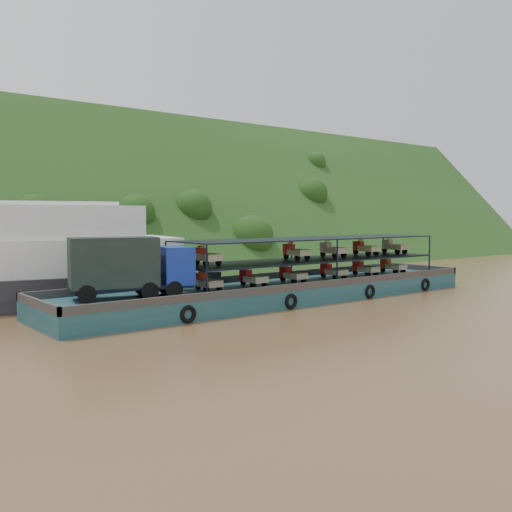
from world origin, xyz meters
TOP-DOWN VIEW (x-y plane):
  - ground at (0.00, 0.00)m, footprint 160.00×160.00m
  - hillside at (0.00, 36.00)m, footprint 140.00×39.60m
  - cargo_barge at (-2.88, 0.92)m, footprint 35.00×7.18m

SIDE VIEW (x-z plane):
  - ground at x=0.00m, z-range 0.00..0.00m
  - hillside at x=0.00m, z-range -19.80..19.80m
  - cargo_barge at x=-2.88m, z-range -1.24..3.70m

